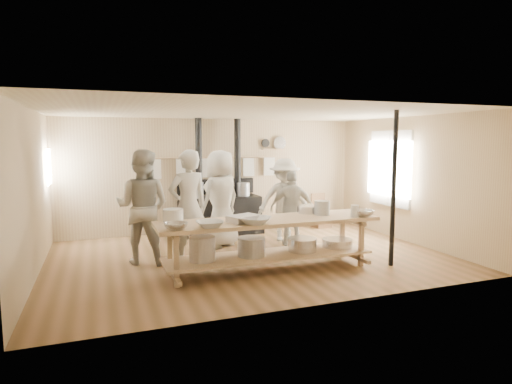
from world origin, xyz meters
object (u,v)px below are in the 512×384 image
prep_table (268,239)px  stove (219,211)px  cook_right (292,208)px  chair (321,217)px  cook_by_window (285,200)px  cook_center (221,199)px  cook_left (143,207)px  cook_far_left (188,207)px  roasting_pan (244,219)px

prep_table → stove: bearing=90.0°
cook_right → chair: size_ratio=1.84×
cook_right → cook_by_window: (0.03, 0.44, 0.11)m
cook_by_window → stove: bearing=149.6°
cook_by_window → chair: cook_by_window is taller
stove → cook_center: size_ratio=1.35×
stove → cook_left: size_ratio=1.33×
cook_far_left → chair: (3.66, 1.94, -0.73)m
stove → roasting_pan: 3.17m
roasting_pan → cook_center: bearing=85.2°
cook_center → cook_by_window: cook_center is taller
stove → cook_center: stove is taller
cook_far_left → cook_by_window: size_ratio=1.13×
chair → cook_right: bearing=-137.9°
cook_center → cook_by_window: size_ratio=1.11×
cook_right → chair: cook_right is taller
roasting_pan → cook_by_window: bearing=51.4°
cook_far_left → cook_center: cook_far_left is taller
prep_table → roasting_pan: bearing=-168.1°
prep_table → cook_center: bearing=99.2°
stove → cook_far_left: (-1.12, -2.09, 0.46)m
cook_far_left → roasting_pan: cook_far_left is taller
cook_center → cook_by_window: (1.41, 0.07, -0.09)m
stove → chair: stove is taller
cook_left → cook_right: bearing=-149.3°
cook_left → stove: bearing=-109.4°
cook_right → roasting_pan: cook_right is taller
stove → cook_by_window: size_ratio=1.50×
cook_far_left → cook_right: size_ratio=1.29×
cook_by_window → roasting_pan: bearing=-113.3°
cook_right → chair: (1.45, 1.44, -0.51)m
prep_table → cook_center: (-0.29, 1.81, 0.44)m
stove → cook_by_window: stove is taller
cook_right → roasting_pan: (-1.54, -1.53, 0.15)m
cook_right → cook_by_window: size_ratio=0.87×
chair → roasting_pan: bearing=-137.8°
cook_far_left → chair: size_ratio=2.38×
stove → chair: bearing=-3.4°
cook_far_left → cook_right: 2.27m
cook_left → cook_center: bearing=-132.1°
stove → cook_right: (1.09, -1.59, 0.24)m
stove → prep_table: stove is taller
prep_table → cook_far_left: (-1.11, 0.92, 0.46)m
cook_far_left → cook_center: size_ratio=1.02×
chair → roasting_pan: roasting_pan is taller
cook_left → cook_right: 2.96m
cook_center → cook_by_window: bearing=153.0°
cook_right → roasting_pan: 2.17m
cook_by_window → cook_center: bearing=-162.0°
prep_table → cook_center: size_ratio=1.87×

